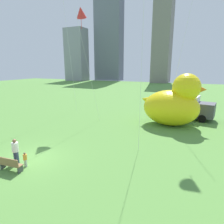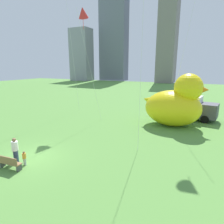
{
  "view_description": "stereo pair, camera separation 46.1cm",
  "coord_description": "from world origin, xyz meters",
  "px_view_note": "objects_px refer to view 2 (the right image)",
  "views": [
    {
      "loc": [
        10.18,
        -9.17,
        6.4
      ],
      "look_at": [
        3.71,
        5.42,
        2.61
      ],
      "focal_mm": 31.17,
      "sensor_mm": 36.0,
      "label": 1
    },
    {
      "loc": [
        10.6,
        -8.98,
        6.4
      ],
      "look_at": [
        3.71,
        5.42,
        2.61
      ],
      "focal_mm": 31.17,
      "sensor_mm": 36.0,
      "label": 2
    }
  ],
  "objects_px": {
    "giant_inflatable_duck": "(175,104)",
    "box_truck": "(186,107)",
    "person_child": "(24,158)",
    "kite_red": "(83,13)",
    "park_bench": "(9,162)",
    "person_adult": "(15,149)"
  },
  "relations": [
    {
      "from": "person_child",
      "to": "kite_red",
      "type": "relative_size",
      "value": 0.08
    },
    {
      "from": "box_truck",
      "to": "kite_red",
      "type": "height_order",
      "value": "kite_red"
    },
    {
      "from": "person_adult",
      "to": "box_truck",
      "type": "bearing_deg",
      "value": 61.43
    },
    {
      "from": "person_child",
      "to": "giant_inflatable_duck",
      "type": "xyz_separation_m",
      "value": [
        7.54,
        13.36,
        1.88
      ]
    },
    {
      "from": "person_child",
      "to": "kite_red",
      "type": "height_order",
      "value": "kite_red"
    },
    {
      "from": "kite_red",
      "to": "person_child",
      "type": "bearing_deg",
      "value": -77.39
    },
    {
      "from": "park_bench",
      "to": "person_child",
      "type": "xyz_separation_m",
      "value": [
        0.42,
        0.8,
        0.07
      ]
    },
    {
      "from": "person_child",
      "to": "box_truck",
      "type": "distance_m",
      "value": 19.15
    },
    {
      "from": "box_truck",
      "to": "kite_red",
      "type": "distance_m",
      "value": 16.3
    },
    {
      "from": "person_child",
      "to": "kite_red",
      "type": "xyz_separation_m",
      "value": [
        -2.54,
        11.34,
        11.48
      ]
    },
    {
      "from": "box_truck",
      "to": "person_child",
      "type": "bearing_deg",
      "value": -116.12
    },
    {
      "from": "park_bench",
      "to": "giant_inflatable_duck",
      "type": "height_order",
      "value": "giant_inflatable_duck"
    },
    {
      "from": "park_bench",
      "to": "giant_inflatable_duck",
      "type": "distance_m",
      "value": 16.36
    },
    {
      "from": "box_truck",
      "to": "kite_red",
      "type": "relative_size",
      "value": 0.54
    },
    {
      "from": "park_bench",
      "to": "person_child",
      "type": "height_order",
      "value": "person_child"
    },
    {
      "from": "park_bench",
      "to": "person_child",
      "type": "distance_m",
      "value": 0.91
    },
    {
      "from": "person_child",
      "to": "giant_inflatable_duck",
      "type": "relative_size",
      "value": 0.14
    },
    {
      "from": "person_child",
      "to": "box_truck",
      "type": "height_order",
      "value": "box_truck"
    },
    {
      "from": "giant_inflatable_duck",
      "to": "kite_red",
      "type": "distance_m",
      "value": 14.07
    },
    {
      "from": "park_bench",
      "to": "giant_inflatable_duck",
      "type": "xyz_separation_m",
      "value": [
        7.96,
        14.16,
        1.94
      ]
    },
    {
      "from": "kite_red",
      "to": "person_adult",
      "type": "bearing_deg",
      "value": -81.7
    },
    {
      "from": "giant_inflatable_duck",
      "to": "box_truck",
      "type": "bearing_deg",
      "value": 76.96
    }
  ]
}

